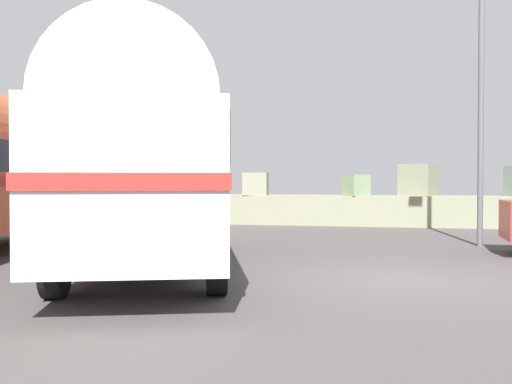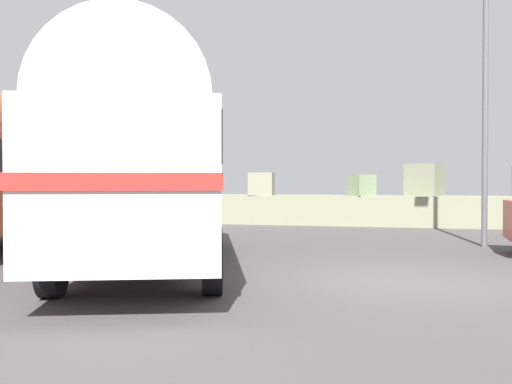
{
  "view_description": "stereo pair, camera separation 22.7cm",
  "coord_description": "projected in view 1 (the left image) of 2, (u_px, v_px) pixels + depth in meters",
  "views": [
    {
      "loc": [
        -0.23,
        -9.38,
        1.63
      ],
      "look_at": [
        -2.62,
        1.33,
        1.42
      ],
      "focal_mm": 39.88,
      "sensor_mm": 36.0,
      "label": 1
    },
    {
      "loc": [
        -0.01,
        -9.33,
        1.63
      ],
      "look_at": [
        -2.62,
        1.33,
        1.42
      ],
      "focal_mm": 39.88,
      "sensor_mm": 36.0,
      "label": 2
    }
  ],
  "objects": [
    {
      "name": "lamp_post",
      "position": [
        480.0,
        83.0,
        13.92
      ],
      "size": [
        0.66,
        0.8,
        7.23
      ],
      "color": "#5B5B60",
      "rests_on": "ground"
    },
    {
      "name": "vintage_coach",
      "position": [
        151.0,
        158.0,
        10.48
      ],
      "size": [
        5.02,
        8.9,
        3.7
      ],
      "rotation": [
        0.0,
        0.0,
        0.32
      ],
      "color": "black",
      "rests_on": "ground"
    },
    {
      "name": "breakwater",
      "position": [
        378.0,
        207.0,
        20.7
      ],
      "size": [
        31.36,
        2.26,
        2.47
      ],
      "color": "gray",
      "rests_on": "ground"
    },
    {
      "name": "ground",
      "position": [
        397.0,
        282.0,
        9.14
      ],
      "size": [
        32.0,
        26.0,
        0.02
      ],
      "color": "#484342"
    }
  ]
}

